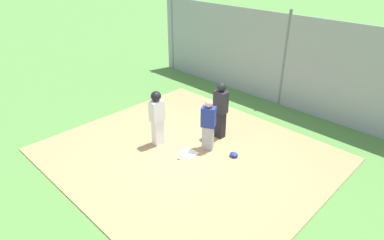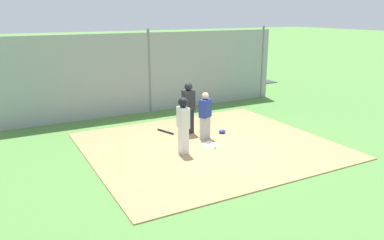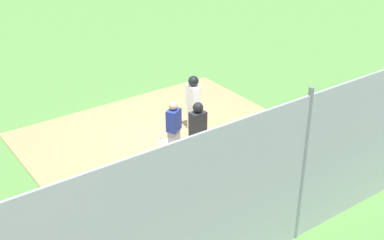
# 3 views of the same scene
# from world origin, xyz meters

# --- Properties ---
(ground_plane) EXTENTS (140.00, 140.00, 0.00)m
(ground_plane) POSITION_xyz_m (0.00, 0.00, 0.00)
(ground_plane) COLOR #51843D
(dirt_infield) EXTENTS (7.20, 6.40, 0.03)m
(dirt_infield) POSITION_xyz_m (0.00, 0.00, 0.01)
(dirt_infield) COLOR #A88456
(dirt_infield) RESTS_ON ground_plane
(home_plate) EXTENTS (0.46, 0.46, 0.02)m
(home_plate) POSITION_xyz_m (0.00, 0.00, 0.04)
(home_plate) COLOR white
(home_plate) RESTS_ON dirt_infield
(catcher) EXTENTS (0.46, 0.41, 1.52)m
(catcher) POSITION_xyz_m (-0.21, -0.59, 0.81)
(catcher) COLOR #9E9EA3
(catcher) RESTS_ON dirt_infield
(umpire) EXTENTS (0.38, 0.27, 1.73)m
(umpire) POSITION_xyz_m (-0.00, -1.34, 0.94)
(umpire) COLOR black
(umpire) RESTS_ON dirt_infield
(runner) EXTENTS (0.29, 0.39, 1.65)m
(runner) POSITION_xyz_m (0.99, 0.23, 0.97)
(runner) COLOR silver
(runner) RESTS_ON dirt_infield
(baseball_bat) EXTENTS (0.31, 0.74, 0.06)m
(baseball_bat) POSITION_xyz_m (0.66, -1.78, 0.06)
(baseball_bat) COLOR black
(baseball_bat) RESTS_ON dirt_infield
(catcher_mask) EXTENTS (0.24, 0.20, 0.12)m
(catcher_mask) POSITION_xyz_m (-0.99, -0.78, 0.09)
(catcher_mask) COLOR navy
(catcher_mask) RESTS_ON dirt_infield
(baseball) EXTENTS (0.07, 0.07, 0.07)m
(baseball) POSITION_xyz_m (-0.01, 0.36, 0.07)
(baseball) COLOR white
(baseball) RESTS_ON dirt_infield
(backstop_fence) EXTENTS (12.00, 0.10, 3.35)m
(backstop_fence) POSITION_xyz_m (0.00, -4.72, 1.60)
(backstop_fence) COLOR #93999E
(backstop_fence) RESTS_ON ground_plane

